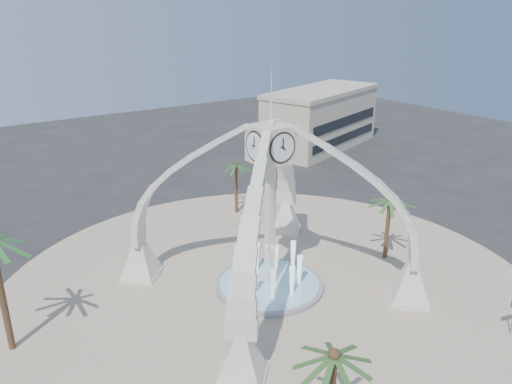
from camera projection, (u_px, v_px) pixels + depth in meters
ground at (269, 288)px, 37.08m from camera, size 140.00×140.00×0.00m
plaza at (269, 287)px, 37.06m from camera, size 40.00×40.00×0.06m
clock_tower at (270, 207)px, 34.82m from camera, size 17.94×17.94×16.30m
fountain at (269, 284)px, 36.97m from camera, size 8.00×8.00×3.62m
building_ne at (321, 118)px, 73.21m from camera, size 21.87×14.17×8.60m
palm_east at (390, 201)px, 39.72m from camera, size 4.17×4.17×5.90m
palm_north at (236, 165)px, 48.93m from camera, size 4.08×4.08×5.77m
palm_south at (334, 357)px, 21.52m from camera, size 4.55×4.55×6.19m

